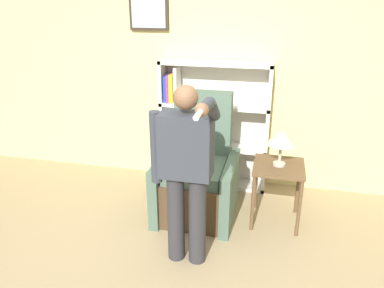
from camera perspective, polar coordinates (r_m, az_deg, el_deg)
name	(u,v)px	position (r m, az deg, el deg)	size (l,w,h in m)	color
ground_plane	(170,285)	(3.26, -3.33, -20.72)	(14.00, 14.00, 0.00)	#9E8966
wall_back	(216,69)	(4.46, 3.64, 11.38)	(8.00, 0.11, 2.80)	#DBCC84
bookcase	(204,127)	(4.50, 1.89, 2.57)	(1.28, 0.28, 1.52)	silver
armchair	(198,178)	(3.98, 0.90, -5.24)	(0.80, 0.82, 1.28)	#4C3823
person_standing	(186,168)	(3.03, -0.97, -3.67)	(0.57, 0.78, 1.59)	#2D2D33
side_table	(278,174)	(3.84, 12.99, -4.52)	(0.50, 0.50, 0.64)	brown
table_lamp	(282,138)	(3.69, 13.49, 0.84)	(0.30, 0.30, 0.36)	#B7B2A8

